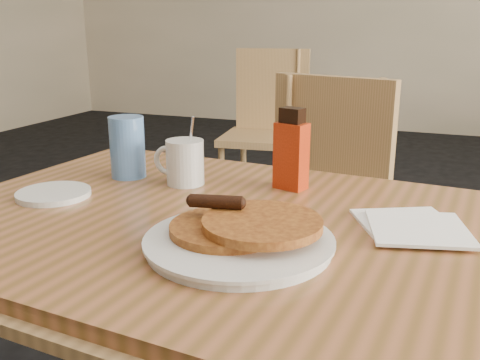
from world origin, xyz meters
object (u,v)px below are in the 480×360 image
at_px(main_table, 237,241).
at_px(chair_main_far, 323,198).
at_px(coffee_mug, 184,161).
at_px(blue_tumbler, 127,147).
at_px(pancake_plate, 241,236).
at_px(syrup_bottle, 291,152).
at_px(chair_wall_extra, 267,117).

distance_m(main_table, chair_main_far, 0.77).
xyz_separation_m(coffee_mug, blue_tumbler, (-0.15, 0.01, 0.02)).
distance_m(main_table, pancake_plate, 0.14).
bearing_deg(main_table, coffee_mug, 138.05).
relative_size(pancake_plate, syrup_bottle, 1.73).
height_order(chair_main_far, blue_tumbler, chair_main_far).
bearing_deg(blue_tumbler, pancake_plate, -36.49).
height_order(chair_wall_extra, coffee_mug, chair_wall_extra).
height_order(chair_wall_extra, pancake_plate, chair_wall_extra).
bearing_deg(syrup_bottle, blue_tumbler, -156.33).
distance_m(chair_wall_extra, pancake_plate, 2.33).
relative_size(main_table, pancake_plate, 4.20).
distance_m(main_table, chair_wall_extra, 2.20).
xyz_separation_m(main_table, pancake_plate, (0.05, -0.11, 0.06)).
bearing_deg(chair_main_far, chair_wall_extra, 131.38).
xyz_separation_m(chair_wall_extra, pancake_plate, (0.69, -2.21, 0.19)).
bearing_deg(pancake_plate, chair_wall_extra, 107.30).
distance_m(chair_wall_extra, blue_tumbler, 1.95).
bearing_deg(chair_wall_extra, main_table, -80.06).
relative_size(syrup_bottle, blue_tumbler, 1.24).
bearing_deg(chair_main_far, syrup_bottle, -70.04).
xyz_separation_m(main_table, blue_tumbler, (-0.35, 0.19, 0.11)).
bearing_deg(chair_wall_extra, blue_tumbler, -88.45).
xyz_separation_m(chair_wall_extra, syrup_bottle, (0.68, -1.87, 0.26)).
bearing_deg(syrup_bottle, chair_wall_extra, 126.60).
xyz_separation_m(pancake_plate, syrup_bottle, (-0.01, 0.34, 0.06)).
relative_size(main_table, blue_tumbler, 9.04).
height_order(main_table, pancake_plate, pancake_plate).
relative_size(chair_main_far, pancake_plate, 3.02).
bearing_deg(chair_main_far, coffee_mug, -93.06).
bearing_deg(main_table, chair_wall_extra, 106.91).
height_order(main_table, blue_tumbler, blue_tumbler).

